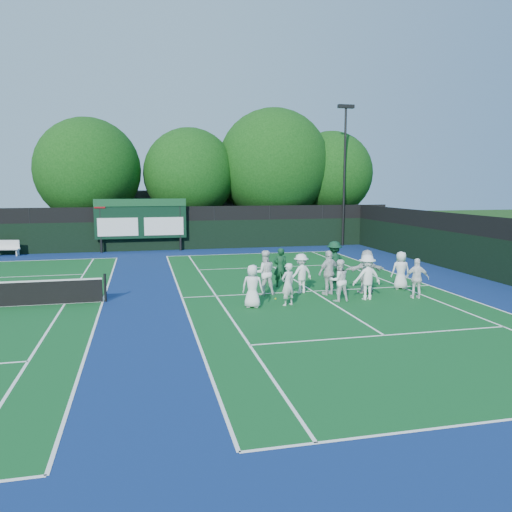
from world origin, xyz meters
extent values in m
plane|color=#15380F|center=(0.00, 0.00, 0.00)|extent=(120.00, 120.00, 0.00)
cube|color=navy|center=(-6.00, 1.00, 0.00)|extent=(34.00, 32.00, 0.01)
cube|color=#105120|center=(0.00, 1.00, 0.01)|extent=(10.97, 23.77, 0.00)
cube|color=white|center=(0.00, 12.88, 0.01)|extent=(10.97, 0.08, 0.00)
cube|color=white|center=(-5.49, 1.00, 0.01)|extent=(0.08, 23.77, 0.00)
cube|color=white|center=(5.49, 1.00, 0.01)|extent=(0.08, 23.77, 0.00)
cube|color=white|center=(-4.12, 1.00, 0.01)|extent=(0.08, 23.77, 0.00)
cube|color=white|center=(4.12, 1.00, 0.01)|extent=(0.08, 23.77, 0.00)
cube|color=white|center=(0.00, -5.40, 0.01)|extent=(8.23, 0.08, 0.00)
cube|color=white|center=(0.00, 7.40, 0.01)|extent=(8.23, 0.08, 0.00)
cube|color=white|center=(0.00, 1.00, 0.01)|extent=(0.08, 12.80, 0.00)
cube|color=white|center=(-14.00, 12.88, 0.01)|extent=(10.97, 0.08, 0.00)
cube|color=white|center=(-8.52, 1.00, 0.01)|extent=(0.08, 23.77, 0.00)
cube|color=white|center=(-9.88, 1.00, 0.01)|extent=(0.08, 23.77, 0.00)
cube|color=black|center=(-6.00, 16.00, 1.00)|extent=(34.00, 0.08, 2.00)
cube|color=black|center=(-6.00, 16.00, 2.50)|extent=(34.00, 0.05, 1.00)
cube|color=black|center=(9.00, 1.00, 1.00)|extent=(0.08, 32.00, 2.00)
cube|color=black|center=(9.00, 1.00, 2.50)|extent=(0.05, 32.00, 1.00)
cylinder|color=black|center=(-9.60, 15.60, 1.75)|extent=(0.16, 0.16, 3.50)
cylinder|color=black|center=(-4.40, 15.60, 1.75)|extent=(0.16, 0.16, 3.50)
cube|color=black|center=(-7.00, 15.60, 2.20)|extent=(6.00, 0.15, 2.60)
cube|color=#144623|center=(-7.00, 15.50, 3.30)|extent=(6.00, 0.05, 0.50)
cube|color=white|center=(-8.50, 15.50, 1.70)|extent=(2.60, 0.04, 1.20)
cube|color=white|center=(-5.50, 15.50, 1.70)|extent=(2.60, 0.04, 1.20)
cube|color=maroon|center=(-9.60, 15.50, 3.20)|extent=(0.70, 0.04, 0.50)
cube|color=#5C5C61|center=(-2.00, 24.00, 2.00)|extent=(18.00, 6.00, 4.00)
cylinder|color=black|center=(7.50, 15.70, 5.00)|extent=(0.16, 0.16, 10.00)
cube|color=black|center=(7.50, 15.70, 10.00)|extent=(1.20, 0.30, 0.25)
cylinder|color=black|center=(-8.40, 1.00, 0.55)|extent=(0.10, 0.10, 1.10)
cube|color=silver|center=(-15.32, 15.30, 0.45)|extent=(1.65, 0.72, 0.06)
cube|color=silver|center=(-15.32, 15.46, 0.74)|extent=(1.58, 0.37, 0.53)
cube|color=silver|center=(-14.68, 15.30, 0.21)|extent=(0.13, 0.38, 0.43)
cylinder|color=black|center=(-10.60, 19.50, 1.35)|extent=(0.44, 0.44, 2.69)
sphere|color=#0D3B0D|center=(-10.60, 19.50, 5.50)|extent=(7.47, 7.47, 7.47)
sphere|color=#0D3B0D|center=(-10.00, 19.80, 4.75)|extent=(5.23, 5.23, 5.23)
cylinder|color=black|center=(-3.34, 19.50, 1.35)|extent=(0.44, 0.44, 2.71)
sphere|color=#0D3B0D|center=(-3.34, 19.50, 5.27)|extent=(6.84, 6.84, 6.84)
sphere|color=#0D3B0D|center=(-2.74, 19.80, 4.59)|extent=(4.79, 4.79, 4.79)
cylinder|color=black|center=(3.18, 19.50, 1.36)|extent=(0.44, 0.44, 2.73)
sphere|color=#0D3B0D|center=(3.18, 19.50, 5.98)|extent=(8.68, 8.68, 8.68)
sphere|color=#0D3B0D|center=(3.78, 19.80, 5.12)|extent=(6.07, 6.07, 6.07)
cylinder|color=black|center=(7.92, 19.50, 1.44)|extent=(0.44, 0.44, 2.88)
sphere|color=#0D3B0D|center=(7.92, 19.50, 5.37)|extent=(6.65, 6.65, 6.65)
sphere|color=#0D3B0D|center=(8.52, 19.80, 4.71)|extent=(4.66, 4.66, 4.66)
sphere|color=#CDD819|center=(3.76, 3.47, 0.03)|extent=(0.07, 0.07, 0.07)
sphere|color=#CDD819|center=(-1.92, -0.10, 0.03)|extent=(0.07, 0.07, 0.07)
sphere|color=#CDD819|center=(-0.52, 3.63, 0.03)|extent=(0.07, 0.07, 0.07)
sphere|color=#CDD819|center=(1.97, -0.03, 0.03)|extent=(0.07, 0.07, 0.07)
imported|color=white|center=(-3.08, -1.14, 0.80)|extent=(0.91, 0.76, 1.59)
imported|color=silver|center=(-1.74, -1.15, 0.80)|extent=(0.69, 0.59, 1.61)
imported|color=white|center=(0.39, -0.90, 0.82)|extent=(0.83, 0.66, 1.63)
imported|color=white|center=(1.55, -0.89, 0.90)|extent=(1.18, 0.70, 1.79)
imported|color=white|center=(3.57, -1.14, 0.80)|extent=(1.01, 0.62, 1.60)
imported|color=white|center=(-2.13, 0.88, 0.91)|extent=(0.91, 0.72, 1.83)
imported|color=white|center=(-0.59, 0.81, 0.83)|extent=(1.21, 0.93, 1.65)
imported|color=silver|center=(0.43, 0.27, 0.92)|extent=(1.16, 0.81, 1.83)
imported|color=silver|center=(2.08, 0.28, 0.91)|extent=(1.71, 0.61, 1.82)
imported|color=white|center=(3.85, 0.63, 0.82)|extent=(0.85, 0.61, 1.64)
imported|color=#0F3A1F|center=(-1.07, 2.28, 0.86)|extent=(0.68, 0.49, 1.73)
imported|color=#103C23|center=(1.60, 2.64, 0.96)|extent=(1.39, 1.05, 1.91)
camera|label=1|loc=(-6.95, -18.56, 4.46)|focal=35.00mm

